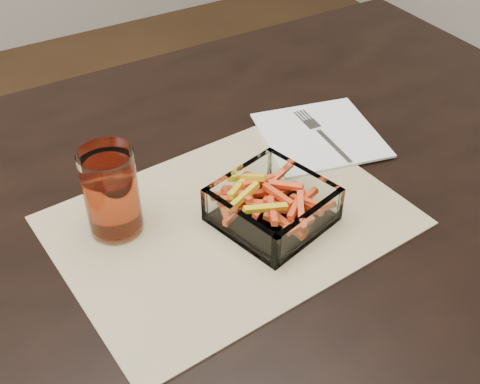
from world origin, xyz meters
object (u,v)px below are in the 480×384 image
(glass_bowl, at_px, (272,207))
(tumbler, at_px, (112,195))
(dining_table, at_px, (147,278))
(fork, at_px, (321,134))

(glass_bowl, height_order, tumbler, tumbler)
(dining_table, relative_size, fork, 10.00)
(glass_bowl, relative_size, fork, 1.02)
(tumbler, bearing_deg, dining_table, -43.88)
(dining_table, height_order, fork, fork)
(dining_table, xyz_separation_m, glass_bowl, (0.16, -0.07, 0.11))
(dining_table, relative_size, glass_bowl, 9.83)
(fork, bearing_deg, glass_bowl, -138.82)
(glass_bowl, bearing_deg, fork, 35.66)
(tumbler, bearing_deg, glass_bowl, -26.15)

